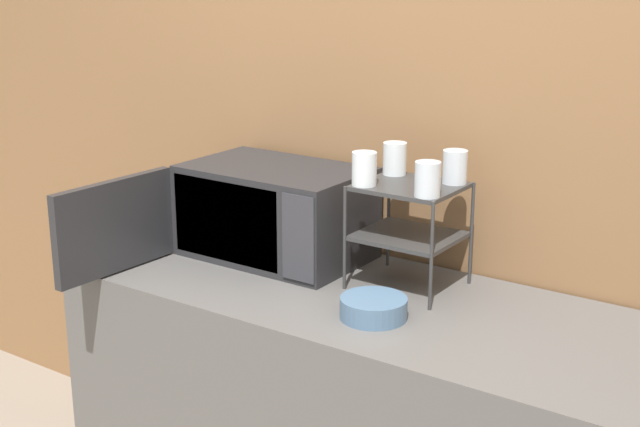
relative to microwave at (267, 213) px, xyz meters
The scene contains 8 objects.
wall_back 0.64m from the microwave, 26.63° to the left, with size 8.00×0.06×2.60m.
microwave is the anchor object (origin of this frame).
dish_rack 0.50m from the microwave, ahead, with size 0.29×0.26×0.31m.
glass_front_left 0.45m from the microwave, ahead, with size 0.07×0.07×0.10m.
glass_back_right 0.64m from the microwave, 10.61° to the left, with size 0.07×0.07×0.10m.
glass_front_right 0.63m from the microwave, ahead, with size 0.07×0.07×0.10m.
glass_back_left 0.46m from the microwave, 14.82° to the left, with size 0.07×0.07×0.10m.
bowl 0.60m from the microwave, 23.34° to the right, with size 0.18×0.18×0.06m.
Camera 1 is at (1.14, -1.67, 1.85)m, focal length 50.00 mm.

